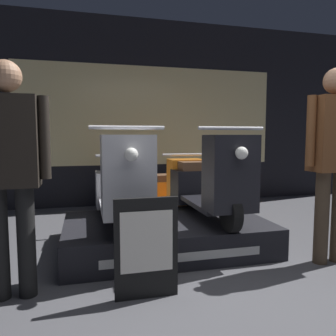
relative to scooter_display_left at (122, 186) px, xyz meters
name	(u,v)px	position (x,y,z in m)	size (l,w,h in m)	color
ground_plane	(254,305)	(0.79, -1.26, -0.70)	(30.00, 30.00, 0.00)	#4C4C51
shop_wall_back	(150,113)	(0.79, 2.47, 0.90)	(8.19, 0.09, 3.20)	black
display_platform	(166,234)	(0.47, 0.05, -0.54)	(2.09, 1.30, 0.31)	black
scooter_display_left	(122,186)	(0.00, 0.00, 0.00)	(0.63, 1.57, 0.97)	black
scooter_display_right	(210,183)	(0.94, 0.00, 0.00)	(0.63, 1.57, 0.97)	black
scooter_backrow_0	(118,194)	(0.09, 1.32, -0.31)	(0.63, 1.57, 0.97)	black
scooter_backrow_1	(175,191)	(0.93, 1.32, -0.31)	(0.63, 1.57, 0.97)	black
person_left_browsing	(9,161)	(-0.88, -0.71, 0.32)	(0.57, 0.23, 1.72)	black
person_right_browsing	(333,149)	(1.88, -0.71, 0.38)	(0.58, 0.24, 1.81)	#473828
price_sign_board	(146,248)	(0.07, -0.96, -0.32)	(0.47, 0.04, 0.75)	black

